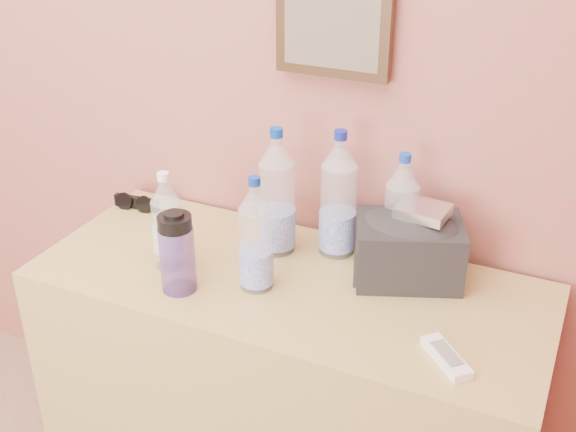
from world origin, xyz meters
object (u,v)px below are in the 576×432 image
Objects in this scene: foil_packet at (423,211)px; pet_large_c at (400,217)px; pet_small at (167,226)px; sunglasses at (137,203)px; ac_remote at (446,357)px; pet_large_b at (338,200)px; pet_large_d at (256,240)px; toiletry_bag at (409,247)px; dresser at (288,403)px; pet_large_a at (277,198)px; nalgene_bottle at (177,252)px.

pet_large_c is at bearing 149.66° from foil_packet.
sunglasses is (-0.27, 0.23, -0.10)m from pet_small.
pet_large_b is at bearing -175.53° from ac_remote.
pet_large_d is at bearing -28.84° from sunglasses.
pet_large_d reaches higher than toiletry_bag.
pet_large_d is (-0.12, -0.24, -0.02)m from pet_large_b.
dresser is 5.06× the size of toiletry_bag.
pet_large_a reaches higher than foil_packet.
pet_large_a is 0.29m from pet_small.
ac_remote is (0.67, 0.00, -0.09)m from nalgene_bottle.
pet_small is (-0.37, -0.25, -0.04)m from pet_large_b.
ac_remote reaches higher than dresser.
pet_large_a is 1.12× the size of pet_large_c.
pet_large_c reaches higher than pet_small.
nalgene_bottle is at bearing -146.28° from dresser.
pet_large_a is 0.37m from toiletry_bag.
pet_large_b is at bearing -4.00° from sunglasses.
foil_packet reaches higher than dresser.
dresser is 0.60m from pet_large_b.
nalgene_bottle reaches higher than ac_remote.
dresser is 4.19× the size of pet_large_c.
pet_large_d reaches higher than ac_remote.
dresser is 10.85× the size of foil_packet.
ac_remote is (0.53, -0.27, -0.14)m from pet_large_a.
pet_large_c is 0.09m from foil_packet.
dresser is 9.15× the size of sunglasses.
ac_remote is at bearing -80.49° from toiletry_bag.
ac_remote is at bearing -27.31° from pet_large_a.
pet_small is (-0.25, -0.01, -0.02)m from pet_large_d.
pet_small is 2.18× the size of foil_packet.
toiletry_bag is (0.85, -0.03, 0.07)m from sunglasses.
pet_large_c reaches higher than nalgene_bottle.
pet_small reaches higher than toiletry_bag.
toiletry_bag reaches higher than sunglasses.
pet_large_a reaches higher than pet_large_d.
nalgene_bottle is at bearing -46.00° from pet_small.
pet_large_c is 0.08m from toiletry_bag.
pet_small is 0.76m from ac_remote.
toiletry_bag is at bearing -12.15° from pet_large_b.
dresser is 4.40× the size of pet_large_d.
nalgene_bottle is at bearing -151.37° from pet_large_d.
pet_large_d is 0.58m from sunglasses.
pet_large_c reaches higher than ac_remote.
pet_large_d is (-0.06, -0.06, 0.54)m from dresser.
pet_large_a is at bearing -168.88° from pet_large_c.
dresser is 9.10× the size of ac_remote.
nalgene_bottle is 1.76× the size of foil_packet.
pet_large_a is 2.44× the size of sunglasses.
pet_large_d reaches higher than pet_small.
pet_large_b is (0.15, 0.06, -0.00)m from pet_large_a.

